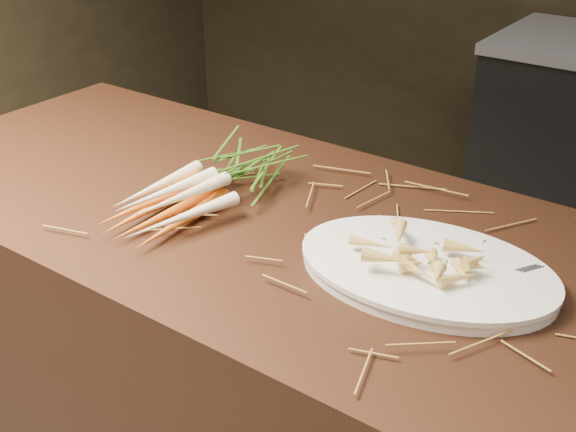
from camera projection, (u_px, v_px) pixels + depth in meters
The scene contains 5 objects.
straw_bedding at pixel (450, 272), 1.12m from camera, with size 1.40×0.60×0.02m, color olive, non-canonical shape.
root_veg_bunch at pixel (217, 179), 1.35m from camera, with size 0.16×0.45×0.08m.
serving_platter at pixel (426, 271), 1.12m from camera, with size 0.40×0.27×0.02m, color white, non-canonical shape.
roasted_veg_heap at pixel (428, 253), 1.11m from camera, with size 0.20×0.14×0.04m, color #B58D35, non-canonical shape.
serving_fork at pixel (518, 295), 1.04m from camera, with size 0.01×0.15×0.00m, color silver.
Camera 1 is at (0.35, -0.62, 1.52)m, focal length 45.00 mm.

